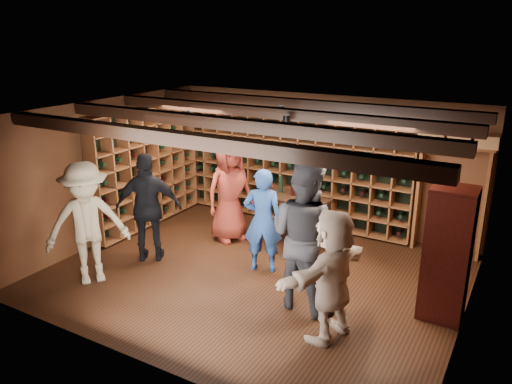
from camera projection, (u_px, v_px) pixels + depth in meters
The scene contains 13 objects.
ground at pixel (255, 274), 7.74m from camera, with size 6.00×6.00×0.00m, color black.
room_shell at pixel (257, 118), 7.03m from camera, with size 6.00×6.00×6.00m.
wine_rack_back at pixel (292, 165), 9.56m from camera, with size 4.65×0.30×2.20m.
wine_rack_left at pixel (147, 167), 9.40m from camera, with size 0.30×2.65×2.20m.
crate_shelf at pixel (456, 163), 8.03m from camera, with size 1.20×0.32×2.07m.
display_cabinet at pixel (447, 257), 6.36m from camera, with size 0.55×0.50×1.75m.
man_blue_shirt at pixel (263, 220), 7.65m from camera, with size 0.60×0.39×1.65m, color navy.
man_grey_suit at pixel (304, 236), 6.57m from camera, with size 1.00×0.78×2.06m, color black.
guest_red_floral at pixel (230, 191), 8.78m from camera, with size 0.88×0.57×1.81m, color maroon.
guest_woman_black at pixel (149, 208), 7.97m from camera, with size 1.05×0.44×1.80m, color black.
guest_khaki at pixel (87, 223), 7.26m from camera, with size 1.19×0.69×1.85m, color gray.
guest_beige at pixel (332, 275), 5.92m from camera, with size 1.54×0.49×1.66m, color tan.
tasting_table at pixel (293, 203), 8.49m from camera, with size 1.31×0.83×1.20m.
Camera 1 is at (3.48, -6.03, 3.61)m, focal length 35.00 mm.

